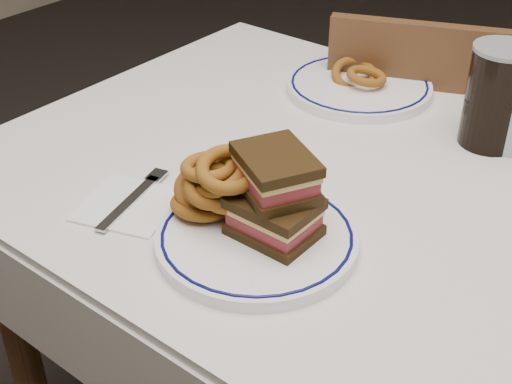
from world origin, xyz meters
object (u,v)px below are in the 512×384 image
Objects in this scene: chair_far at (418,177)px; reuben_sandwich at (275,195)px; main_plate at (257,238)px; beer_mug at (499,96)px; far_plate at (359,86)px.

reuben_sandwich is at bearing -81.41° from chair_far.
beer_mug is at bearing 74.08° from main_plate.
beer_mug is 0.62× the size of far_plate.
main_plate is at bearing -73.59° from far_plate.
chair_far is 3.17× the size of far_plate.
far_plate is at bearing 172.74° from beer_mug.
reuben_sandwich is 0.50× the size of far_plate.
chair_far is at bearing 97.26° from main_plate.
reuben_sandwich is (0.01, 0.02, 0.06)m from main_plate.
chair_far is 3.19× the size of main_plate.
main_plate is at bearing -122.57° from reuben_sandwich.
main_plate is at bearing -105.92° from beer_mug.
main_plate is 1.98× the size of reuben_sandwich.
beer_mug reaches higher than far_plate.
reuben_sandwich is (0.10, -0.68, 0.35)m from chair_far.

